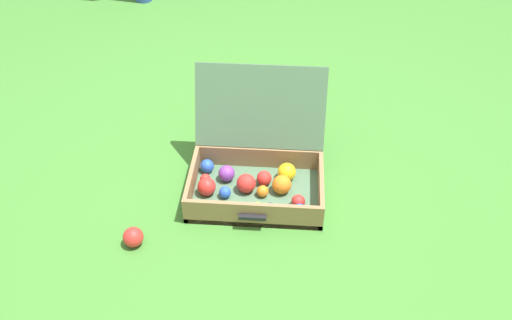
{
  "coord_description": "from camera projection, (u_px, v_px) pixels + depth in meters",
  "views": [
    {
      "loc": [
        0.14,
        -1.73,
        1.64
      ],
      "look_at": [
        0.01,
        -0.03,
        0.2
      ],
      "focal_mm": 38.44,
      "sensor_mm": 36.0,
      "label": 1
    }
  ],
  "objects": [
    {
      "name": "open_suitcase",
      "position": [
        257.0,
        169.0,
        2.35
      ],
      "size": [
        0.57,
        0.53,
        0.47
      ],
      "color": "#4C7051",
      "rests_on": "ground"
    },
    {
      "name": "ground_plane",
      "position": [
        253.0,
        191.0,
        2.39
      ],
      "size": [
        16.0,
        16.0,
        0.0
      ],
      "primitive_type": "plane",
      "color": "#3D7A2D"
    },
    {
      "name": "stray_ball_on_grass",
      "position": [
        133.0,
        237.0,
        2.13
      ],
      "size": [
        0.08,
        0.08,
        0.08
      ],
      "primitive_type": "sphere",
      "color": "red",
      "rests_on": "ground"
    }
  ]
}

